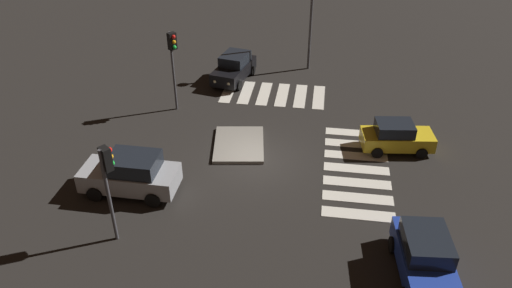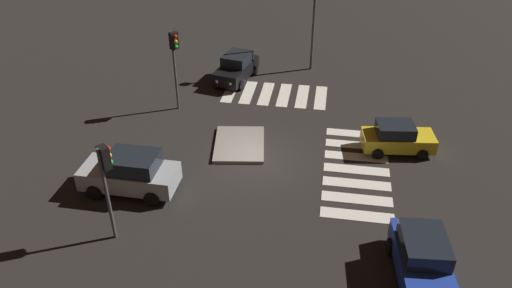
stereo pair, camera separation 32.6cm
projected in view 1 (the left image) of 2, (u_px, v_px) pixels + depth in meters
name	position (u px, v px, depth m)	size (l,w,h in m)	color
ground_plane	(256.00, 161.00, 24.88)	(80.00, 80.00, 0.00)	black
traffic_island	(239.00, 144.00, 25.99)	(3.78, 3.05, 0.18)	gray
car_yellow	(396.00, 137.00, 25.33)	(2.09, 3.81, 1.60)	gold
car_silver	(131.00, 174.00, 22.30)	(2.14, 4.47, 1.93)	#9EA0A5
car_blue	(425.00, 258.00, 17.99)	(4.29, 2.23, 1.82)	#1E389E
car_black	(234.00, 68.00, 32.47)	(4.27, 2.53, 1.76)	black
traffic_light_north	(173.00, 53.00, 27.45)	(0.54, 0.53, 4.80)	#47474C
traffic_light_west	(107.00, 172.00, 18.45)	(0.53, 0.54, 4.34)	#47474C
crosswalk_near	(356.00, 169.00, 24.26)	(7.60, 3.20, 0.02)	silver
crosswalk_side	(273.00, 94.00, 31.11)	(3.20, 6.45, 0.02)	silver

